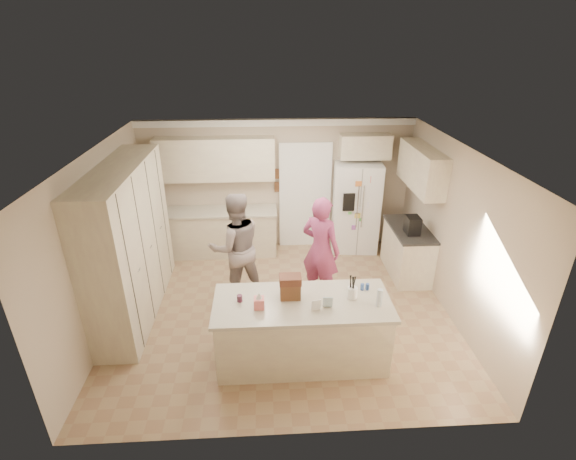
{
  "coord_description": "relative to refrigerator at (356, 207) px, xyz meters",
  "views": [
    {
      "loc": [
        -0.24,
        -5.5,
        4.04
      ],
      "look_at": [
        0.1,
        0.35,
        1.25
      ],
      "focal_mm": 26.0,
      "sensor_mm": 36.0,
      "label": 1
    }
  ],
  "objects": [
    {
      "name": "shaker_pepper",
      "position": [
        -0.45,
        -2.95,
        0.07
      ],
      "size": [
        0.05,
        0.05,
        0.09
      ],
      "primitive_type": "cylinder",
      "color": "#30509B",
      "rests_on": "island_top"
    },
    {
      "name": "wall_front",
      "position": [
        -1.54,
        -4.38,
        0.4
      ],
      "size": [
        5.2,
        0.02,
        2.6
      ],
      "primitive_type": "cube",
      "color": "#C0AE94",
      "rests_on": "ground"
    },
    {
      "name": "tissue_plume",
      "position": [
        -1.89,
        -3.27,
        0.2
      ],
      "size": [
        0.08,
        0.08,
        0.08
      ],
      "primitive_type": "cone",
      "color": "white",
      "rests_on": "tissue_box"
    },
    {
      "name": "ceiling",
      "position": [
        -1.54,
        -2.07,
        1.71
      ],
      "size": [
        5.2,
        4.6,
        0.02
      ],
      "primitive_type": "cube",
      "color": "white",
      "rests_on": "wall_back"
    },
    {
      "name": "right_base_cab",
      "position": [
        0.76,
        -1.07,
        -0.46
      ],
      "size": [
        0.6,
        1.2,
        0.88
      ],
      "primitive_type": "cube",
      "color": "beige",
      "rests_on": "floor"
    },
    {
      "name": "dollhouse_body",
      "position": [
        -1.49,
        -3.07,
        0.14
      ],
      "size": [
        0.26,
        0.18,
        0.22
      ],
      "primitive_type": "cube",
      "color": "brown",
      "rests_on": "island_top"
    },
    {
      "name": "fridge_handle_r",
      "position": [
        0.05,
        -0.37,
        0.15
      ],
      "size": [
        0.02,
        0.02,
        0.85
      ],
      "primitive_type": "cylinder",
      "color": "silver",
      "rests_on": "refrigerator"
    },
    {
      "name": "doorway_opening",
      "position": [
        -0.99,
        0.21,
        0.15
      ],
      "size": [
        0.9,
        0.06,
        2.1
      ],
      "primitive_type": "cube",
      "color": "black",
      "rests_on": "floor"
    },
    {
      "name": "teen_girl",
      "position": [
        -0.92,
        -1.74,
        -0.0
      ],
      "size": [
        0.78,
        0.73,
        1.79
      ],
      "primitive_type": "imported",
      "rotation": [
        0.0,
        0.0,
        2.54
      ],
      "color": "#A53E83",
      "rests_on": "floor"
    },
    {
      "name": "over_fridge_cab",
      "position": [
        0.11,
        0.05,
        1.2
      ],
      "size": [
        0.95,
        0.35,
        0.45
      ],
      "primitive_type": "cube",
      "color": "beige",
      "rests_on": "wall_back"
    },
    {
      "name": "fridge_seam",
      "position": [
        0.0,
        -0.35,
        0.0
      ],
      "size": [
        0.02,
        0.02,
        1.78
      ],
      "primitive_type": "cube",
      "color": "gray",
      "rests_on": "refrigerator"
    },
    {
      "name": "fridge_dispenser",
      "position": [
        -0.22,
        -0.37,
        0.25
      ],
      "size": [
        0.22,
        0.03,
        0.35
      ],
      "primitive_type": "cube",
      "color": "black",
      "rests_on": "refrigerator"
    },
    {
      "name": "shaker_salt",
      "position": [
        -0.52,
        -2.95,
        0.07
      ],
      "size": [
        0.05,
        0.05,
        0.09
      ],
      "primitive_type": "cylinder",
      "color": "#30509B",
      "rests_on": "island_top"
    },
    {
      "name": "utensil_crock",
      "position": [
        -0.69,
        -3.12,
        0.1
      ],
      "size": [
        0.13,
        0.13,
        0.15
      ],
      "primitive_type": "cylinder",
      "color": "white",
      "rests_on": "island_top"
    },
    {
      "name": "pantry_bank",
      "position": [
        -3.84,
        -1.87,
        0.28
      ],
      "size": [
        0.6,
        2.6,
        2.35
      ],
      "primitive_type": "cube",
      "color": "beige",
      "rests_on": "floor"
    },
    {
      "name": "fridge_magnets",
      "position": [
        0.0,
        -0.36,
        0.0
      ],
      "size": [
        0.76,
        0.02,
        1.44
      ],
      "primitive_type": null,
      "color": "tan",
      "rests_on": "refrigerator"
    },
    {
      "name": "right_countertop",
      "position": [
        0.75,
        -1.07,
        0.0
      ],
      "size": [
        0.63,
        1.24,
        0.04
      ],
      "primitive_type": "cube",
      "color": "#2D2B28",
      "rests_on": "right_base_cab"
    },
    {
      "name": "island_top",
      "position": [
        -1.34,
        -3.17,
        0.0
      ],
      "size": [
        2.28,
        0.96,
        0.05
      ],
      "primitive_type": "cube",
      "color": "#BEB7A1",
      "rests_on": "island_base"
    },
    {
      "name": "greeting_card_a",
      "position": [
        -1.19,
        -3.37,
        0.11
      ],
      "size": [
        0.12,
        0.06,
        0.16
      ],
      "primitive_type": "cube",
      "rotation": [
        0.15,
        0.0,
        0.2
      ],
      "color": "white",
      "rests_on": "island_top"
    },
    {
      "name": "back_upper_cab",
      "position": [
        -2.69,
        0.05,
        1.0
      ],
      "size": [
        2.2,
        0.35,
        0.8
      ],
      "primitive_type": "cube",
      "color": "beige",
      "rests_on": "wall_back"
    },
    {
      "name": "island_base",
      "position": [
        -1.34,
        -3.17,
        -0.46
      ],
      "size": [
        2.2,
        0.9,
        0.88
      ],
      "primitive_type": "cube",
      "color": "beige",
      "rests_on": "floor"
    },
    {
      "name": "wall_frame_upper",
      "position": [
        -1.52,
        0.2,
        0.65
      ],
      "size": [
        0.15,
        0.02,
        0.2
      ],
      "primitive_type": "cube",
      "color": "brown",
      "rests_on": "wall_back"
    },
    {
      "name": "crown_back",
      "position": [
        -1.54,
        0.19,
        1.63
      ],
      "size": [
        5.2,
        0.08,
        0.12
      ],
      "primitive_type": "cube",
      "color": "white",
      "rests_on": "wall_back"
    },
    {
      "name": "coffee_maker",
      "position": [
        0.71,
        -1.27,
        0.17
      ],
      "size": [
        0.22,
        0.28,
        0.3
      ],
      "primitive_type": "cube",
      "color": "black",
      "rests_on": "right_countertop"
    },
    {
      "name": "fridge_handle_l",
      "position": [
        -0.05,
        -0.37,
        0.15
      ],
      "size": [
        0.02,
        0.02,
        0.85
      ],
      "primitive_type": "cylinder",
      "color": "silver",
      "rests_on": "refrigerator"
    },
    {
      "name": "back_countertop",
      "position": [
        -2.69,
        -0.08,
        0.0
      ],
      "size": [
        2.24,
        0.63,
        0.04
      ],
      "primitive_type": "cube",
      "color": "#BEB7A1",
      "rests_on": "back_base_cab"
    },
    {
      "name": "water_bottle",
      "position": [
        -0.39,
        -3.32,
        0.14
      ],
      "size": [
        0.07,
        0.07,
        0.24
      ],
      "primitive_type": "cylinder",
      "color": "silver",
      "rests_on": "island_top"
    },
    {
      "name": "wall_right",
      "position": [
        1.07,
        -2.07,
        0.4
      ],
      "size": [
        0.02,
        4.6,
        2.6
      ],
      "primitive_type": "cube",
      "color": "#C0AE94",
      "rests_on": "ground"
    },
    {
      "name": "wall_back",
      "position": [
        -1.54,
        0.24,
        0.4
      ],
      "size": [
        5.2,
        0.02,
        2.6
      ],
      "primitive_type": "cube",
      "color": "#C0AE94",
      "rests_on": "ground"
    },
    {
      "name": "back_base_cab",
      "position": [
        -2.69,
        -0.07,
        -0.46
      ],
      "size": [
        2.2,
        0.6,
        0.88
      ],
      "primitive_type": "cube",
      "color": "beige",
      "rests_on": "floor"
    },
    {
      "name": "wall_frame_lower",
      "position": [
        -1.52,
        0.2,
        0.38
      ],
      "size": [
        0.15,
        0.02,
        0.2
      ],
      "primitive_type": "cube",
      "color": "brown",
      "rests_on": "wall_back"
    },
    {
      "name": "tissue_box",
      "position": [
        -1.89,
        -3.27,
        0.1
      ],
      "size": [
        0.13,
        0.13,
        0.14
      ],
      "primitive_type": "cube",
      "color": "#EF7374",
      "rests_on": "island_top"
    },
    {
      "name": "right_upper_cab",
      "position": [
        0.88,
        -0.87,
        1.05
      ],
      "size": [
        0.35,
        1.5,
        0.7
      ],
      "primitive_type": "cube",
      "color": "beige",
      "rests_on": "wall_right"
    },
    {
      "name": "refrigerator",
      "position": [
        0.0,
        0.0,
        0.0
      ],
      "size": [
        0.97,
        0.79,
        1.8
      ],
      "primitive_type": "cube",
      "rotation": [
        0.0,
        0.0,
        -0.1
      ],
      "color": "white",
      "rests_on": "floor"
    },
    {
      "name": "dollhouse_roof",
      "position": [
        -1.49,
        -3.07,
        0.3
      ],
      "size": [
        0.28,
        0.2,
        0.1
      ],
      "primitive_type": "cube",
      "color": "#592D1E",
      "rests_on": "dollhouse_body"
    },
    {
      "name": "doorway_casing",
      "position": [
        -0.99,
        0.17,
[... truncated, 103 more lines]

